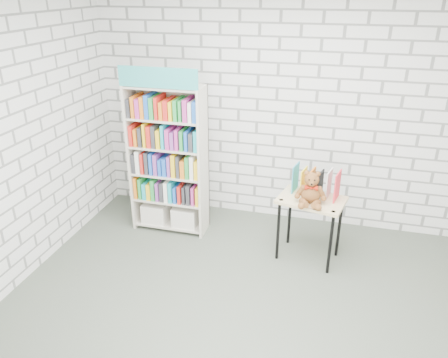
# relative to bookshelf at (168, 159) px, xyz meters

# --- Properties ---
(ground) EXTENTS (4.50, 4.50, 0.00)m
(ground) POSITION_rel_bookshelf_xyz_m (1.16, -1.36, -0.92)
(ground) COLOR #485043
(ground) RESTS_ON ground
(room_shell) EXTENTS (4.52, 4.02, 2.81)m
(room_shell) POSITION_rel_bookshelf_xyz_m (1.16, -1.36, 0.86)
(room_shell) COLOR silver
(room_shell) RESTS_ON ground
(bookshelf) EXTENTS (0.90, 0.35, 2.02)m
(bookshelf) POSITION_rel_bookshelf_xyz_m (0.00, 0.00, 0.00)
(bookshelf) COLOR beige
(bookshelf) RESTS_ON ground
(display_table) EXTENTS (0.77, 0.61, 0.73)m
(display_table) POSITION_rel_bookshelf_xyz_m (1.71, -0.23, -0.29)
(display_table) COLOR tan
(display_table) RESTS_ON ground
(table_books) EXTENTS (0.51, 0.31, 0.28)m
(table_books) POSITION_rel_bookshelf_xyz_m (1.73, -0.12, -0.05)
(table_books) COLOR teal
(table_books) RESTS_ON display_table
(teddy_bear) EXTENTS (0.33, 0.30, 0.35)m
(teddy_bear) POSITION_rel_bookshelf_xyz_m (1.70, -0.34, -0.05)
(teddy_bear) COLOR brown
(teddy_bear) RESTS_ON display_table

